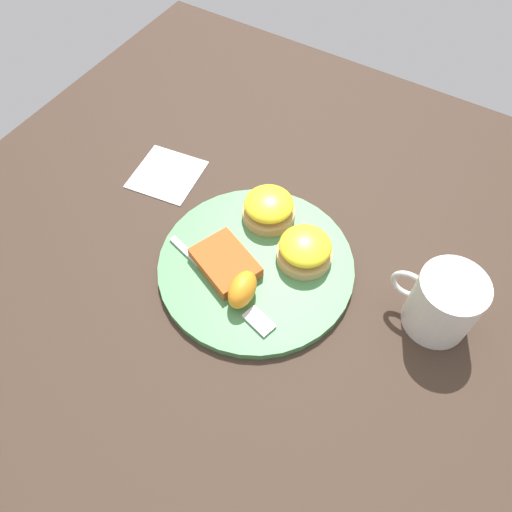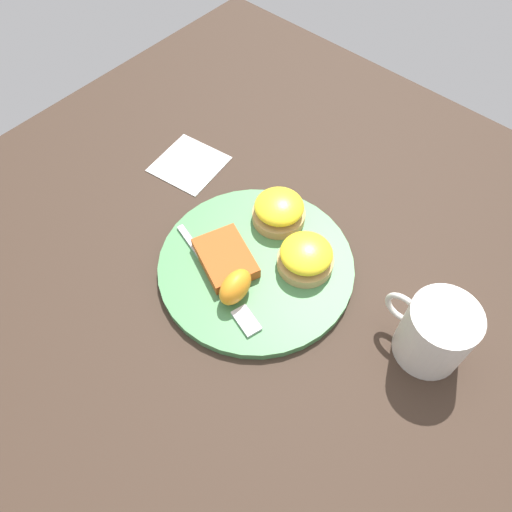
# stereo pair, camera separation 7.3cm
# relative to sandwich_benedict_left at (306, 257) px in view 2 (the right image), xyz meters

# --- Properties ---
(ground_plane) EXTENTS (1.10, 1.10, 0.00)m
(ground_plane) POSITION_rel_sandwich_benedict_left_xyz_m (0.06, 0.05, -0.04)
(ground_plane) COLOR #38281E
(plate) EXTENTS (0.30, 0.30, 0.01)m
(plate) POSITION_rel_sandwich_benedict_left_xyz_m (0.06, 0.05, -0.03)
(plate) COLOR #47844C
(plate) RESTS_ON ground_plane
(sandwich_benedict_left) EXTENTS (0.08, 0.08, 0.05)m
(sandwich_benedict_left) POSITION_rel_sandwich_benedict_left_xyz_m (0.00, 0.00, 0.00)
(sandwich_benedict_left) COLOR tan
(sandwich_benedict_left) RESTS_ON plate
(sandwich_benedict_right) EXTENTS (0.08, 0.08, 0.05)m
(sandwich_benedict_right) POSITION_rel_sandwich_benedict_left_xyz_m (0.09, -0.04, 0.00)
(sandwich_benedict_right) COLOR tan
(sandwich_benedict_right) RESTS_ON plate
(hashbrown_patty) EXTENTS (0.12, 0.10, 0.02)m
(hashbrown_patty) POSITION_rel_sandwich_benedict_left_xyz_m (0.09, 0.07, -0.01)
(hashbrown_patty) COLOR #B8511F
(hashbrown_patty) RESTS_ON plate
(orange_wedge) EXTENTS (0.04, 0.06, 0.04)m
(orange_wedge) POSITION_rel_sandwich_benedict_left_xyz_m (0.04, 0.11, 0.00)
(orange_wedge) COLOR orange
(orange_wedge) RESTS_ON plate
(fork) EXTENTS (0.22, 0.08, 0.00)m
(fork) POSITION_rel_sandwich_benedict_left_xyz_m (0.07, 0.11, -0.02)
(fork) COLOR silver
(fork) RESTS_ON plate
(cup) EXTENTS (0.12, 0.09, 0.10)m
(cup) POSITION_rel_sandwich_benedict_left_xyz_m (-0.20, -0.01, 0.01)
(cup) COLOR silver
(cup) RESTS_ON ground_plane
(napkin) EXTENTS (0.12, 0.12, 0.00)m
(napkin) POSITION_rel_sandwich_benedict_left_xyz_m (0.29, -0.04, -0.03)
(napkin) COLOR white
(napkin) RESTS_ON ground_plane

